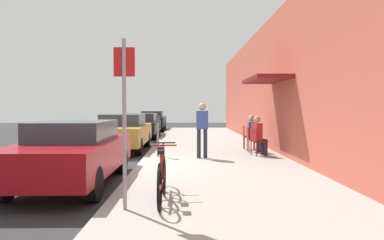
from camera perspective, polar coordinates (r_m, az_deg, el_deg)
ground_plane at (r=9.74m, az=-8.98°, el=-7.93°), size 60.00×60.00×0.00m
sidewalk_slab at (r=11.65m, az=3.50°, el=-5.98°), size 4.50×32.00×0.12m
building_facade at (r=12.00m, az=15.06°, el=5.98°), size 1.40×32.00×5.05m
parked_car_0 at (r=8.09m, az=-18.58°, el=-4.83°), size 1.80×4.40×1.38m
parked_car_1 at (r=14.00m, az=-11.06°, el=-1.86°), size 1.80×4.40×1.42m
parked_car_2 at (r=20.01m, az=-8.04°, el=-0.78°), size 1.80×4.40×1.36m
parked_car_3 at (r=26.31m, az=-6.37°, el=-0.04°), size 1.80×4.40×1.42m
parking_meter at (r=11.33m, az=-5.51°, el=-2.00°), size 0.12×0.10×1.32m
street_sign at (r=5.47m, az=-10.84°, el=1.58°), size 0.32×0.06×2.60m
bicycle_0 at (r=5.91m, az=-4.87°, el=-9.68°), size 0.46×1.71×0.90m
bicycle_1 at (r=6.36m, az=-4.91°, el=-8.85°), size 0.46×1.71×0.90m
cafe_chair_0 at (r=11.70m, az=10.40°, el=-3.20°), size 0.55×0.55×0.87m
seated_patron_0 at (r=11.71m, az=10.67°, el=-2.25°), size 0.50×0.46×1.29m
cafe_chair_1 at (r=12.64m, az=9.52°, el=-2.81°), size 0.45×0.45×0.87m
seated_patron_1 at (r=12.63m, az=9.79°, el=-1.94°), size 0.43×0.37×1.29m
cafe_chair_2 at (r=13.48m, az=8.85°, el=-2.50°), size 0.48×0.48×0.87m
pedestrian_standing at (r=10.89m, az=1.64°, el=-0.93°), size 0.36×0.22×1.70m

